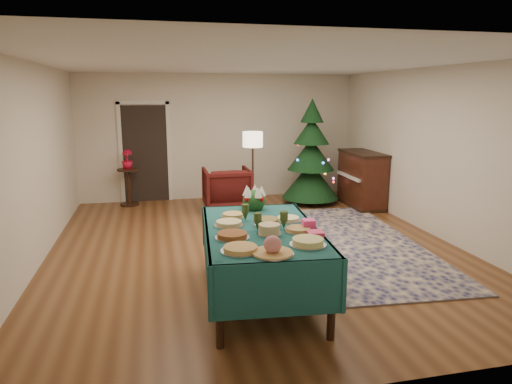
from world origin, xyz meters
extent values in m
plane|color=#593319|center=(0.00, 0.00, 0.00)|extent=(7.00, 7.00, 0.00)
plane|color=white|center=(0.00, 0.00, 2.70)|extent=(7.00, 7.00, 0.00)
plane|color=beige|center=(0.00, 3.50, 1.35)|extent=(6.00, 0.00, 6.00)
plane|color=beige|center=(0.00, -3.50, 1.35)|extent=(6.00, 0.00, 6.00)
plane|color=beige|center=(-3.00, 0.00, 1.35)|extent=(0.00, 7.00, 7.00)
plane|color=beige|center=(3.00, 0.00, 1.35)|extent=(0.00, 7.00, 7.00)
cube|color=black|center=(-1.60, 3.48, 1.02)|extent=(0.92, 0.02, 2.04)
cube|color=silver|center=(-2.10, 3.48, 1.05)|extent=(0.08, 0.04, 2.14)
cube|color=silver|center=(-1.10, 3.48, 1.05)|extent=(0.08, 0.04, 2.14)
cube|color=silver|center=(-1.60, 3.48, 2.10)|extent=(1.08, 0.04, 0.08)
cube|color=#131448|center=(0.88, -0.14, 0.01)|extent=(3.48, 4.41, 0.02)
cylinder|color=black|center=(-0.92, -2.67, 0.42)|extent=(0.08, 0.08, 0.83)
cylinder|color=black|center=(-0.75, -0.75, 0.42)|extent=(0.08, 0.08, 0.83)
cylinder|color=black|center=(0.12, -2.76, 0.42)|extent=(0.08, 0.08, 0.83)
cylinder|color=black|center=(0.29, -0.85, 0.42)|extent=(0.08, 0.08, 0.83)
cube|color=#164B4F|center=(-0.32, -1.76, 0.81)|extent=(1.40, 2.20, 0.04)
cube|color=#164B4F|center=(-0.23, -0.72, 0.57)|extent=(1.25, 0.14, 0.52)
cube|color=#164B4F|center=(-0.41, -2.80, 0.57)|extent=(1.25, 0.14, 0.52)
cube|color=#164B4F|center=(0.28, -1.81, 0.57)|extent=(0.22, 2.13, 0.52)
cube|color=#164B4F|center=(-0.91, -1.71, 0.57)|extent=(0.22, 2.13, 0.52)
cylinder|color=silver|center=(-0.68, -2.45, 0.84)|extent=(0.37, 0.37, 0.01)
cylinder|color=tan|center=(-0.68, -2.45, 0.86)|extent=(0.32, 0.32, 0.04)
cylinder|color=silver|center=(-0.41, -2.60, 0.84)|extent=(0.39, 0.39, 0.01)
sphere|color=#CC727A|center=(-0.41, -2.60, 0.93)|extent=(0.17, 0.17, 0.17)
cylinder|color=silver|center=(-0.01, -2.42, 0.84)|extent=(0.36, 0.36, 0.01)
cylinder|color=#D8D172|center=(-0.01, -2.42, 0.87)|extent=(0.31, 0.31, 0.06)
cylinder|color=silver|center=(-0.69, -2.04, 0.84)|extent=(0.36, 0.36, 0.01)
cylinder|color=brown|center=(-0.69, -2.04, 0.87)|extent=(0.30, 0.30, 0.04)
cylinder|color=silver|center=(-0.29, -2.01, 0.84)|extent=(0.26, 0.26, 0.01)
cylinder|color=tan|center=(-0.29, -2.01, 0.89)|extent=(0.22, 0.22, 0.10)
cylinder|color=silver|center=(0.04, -1.97, 0.84)|extent=(0.31, 0.31, 0.01)
cylinder|color=#B2844C|center=(0.04, -1.97, 0.86)|extent=(0.26, 0.26, 0.03)
cylinder|color=silver|center=(-0.65, -1.60, 0.84)|extent=(0.34, 0.34, 0.01)
cylinder|color=#D8BF7F|center=(-0.65, -1.60, 0.87)|extent=(0.29, 0.29, 0.04)
cylinder|color=silver|center=(-0.23, -1.67, 0.84)|extent=(0.30, 0.30, 0.01)
cylinder|color=maroon|center=(-0.23, -1.67, 0.88)|extent=(0.26, 0.26, 0.07)
cylinder|color=silver|center=(0.06, -1.55, 0.84)|extent=(0.30, 0.30, 0.01)
cylinder|color=#F2EACC|center=(0.06, -1.55, 0.86)|extent=(0.25, 0.25, 0.03)
cylinder|color=silver|center=(-0.54, -1.24, 0.84)|extent=(0.30, 0.30, 0.01)
cylinder|color=tan|center=(-0.54, -1.24, 0.86)|extent=(0.25, 0.25, 0.03)
cone|color=#2D471E|center=(-0.43, -1.42, 0.88)|extent=(0.08, 0.08, 0.10)
cylinder|color=#2D471E|center=(-0.43, -1.42, 0.97)|extent=(0.09, 0.09, 0.10)
cone|color=#2D471E|center=(-0.08, -1.84, 0.88)|extent=(0.08, 0.08, 0.10)
cylinder|color=#2D471E|center=(-0.08, -1.84, 0.97)|extent=(0.09, 0.09, 0.10)
cone|color=#2D471E|center=(-0.37, -1.83, 0.88)|extent=(0.08, 0.08, 0.10)
cylinder|color=#2D471E|center=(-0.37, -1.83, 0.97)|extent=(0.09, 0.09, 0.10)
cube|color=#F64473|center=(0.17, -2.14, 0.85)|extent=(0.18, 0.18, 0.04)
cube|color=#F74499|center=(0.17, -1.92, 0.89)|extent=(0.14, 0.14, 0.11)
sphere|color=#1E4C1E|center=(-0.22, -0.93, 0.94)|extent=(0.29, 0.29, 0.29)
cone|color=white|center=(-0.12, -0.93, 1.07)|extent=(0.11, 0.11, 0.13)
cone|color=white|center=(-0.19, -0.84, 1.07)|extent=(0.11, 0.11, 0.13)
cone|color=white|center=(-0.30, -0.88, 1.07)|extent=(0.11, 0.11, 0.13)
cone|color=white|center=(-0.30, -0.99, 1.07)|extent=(0.11, 0.11, 0.13)
cone|color=white|center=(-0.19, -1.03, 1.07)|extent=(0.11, 0.11, 0.13)
sphere|color=#B20C0F|center=(-0.12, -0.87, 0.99)|extent=(0.08, 0.08, 0.08)
sphere|color=#B20C0F|center=(-0.29, -0.83, 0.99)|extent=(0.08, 0.08, 0.08)
sphere|color=#B20C0F|center=(-0.32, -1.00, 0.99)|extent=(0.08, 0.08, 0.08)
sphere|color=#B20C0F|center=(-0.15, -1.03, 0.99)|extent=(0.08, 0.08, 0.08)
imported|color=#44100E|center=(-0.04, 2.36, 0.46)|extent=(0.91, 0.85, 0.93)
cylinder|color=#A57F3F|center=(0.41, 1.99, 0.01)|extent=(0.27, 0.27, 0.03)
cylinder|color=black|center=(0.41, 1.99, 0.72)|extent=(0.04, 0.04, 1.43)
cylinder|color=#FFEABF|center=(0.41, 1.99, 1.43)|extent=(0.38, 0.38, 0.29)
cylinder|color=black|center=(-1.96, 3.16, 0.02)|extent=(0.39, 0.39, 0.04)
cylinder|color=black|center=(-1.96, 3.16, 0.38)|extent=(0.09, 0.09, 0.71)
cylinder|color=black|center=(-1.96, 3.16, 0.75)|extent=(0.43, 0.43, 0.03)
imported|color=red|center=(-1.96, 3.16, 0.88)|extent=(0.22, 0.40, 0.22)
cylinder|color=black|center=(1.79, 2.57, 0.09)|extent=(0.13, 0.13, 0.17)
cone|color=black|center=(1.79, 2.57, 0.49)|extent=(1.20, 1.20, 0.76)
cone|color=black|center=(1.79, 2.57, 1.04)|extent=(0.98, 0.98, 0.65)
cone|color=black|center=(1.79, 2.57, 1.53)|extent=(0.74, 0.74, 0.55)
cone|color=black|center=(1.79, 2.57, 1.94)|extent=(0.48, 0.48, 0.49)
cube|color=black|center=(2.71, 2.04, 0.04)|extent=(0.59, 1.29, 0.07)
cube|color=black|center=(2.71, 2.04, 0.56)|extent=(0.57, 1.28, 1.05)
cube|color=black|center=(2.71, 2.04, 1.10)|extent=(0.60, 1.31, 0.05)
cube|color=white|center=(2.44, 2.05, 0.63)|extent=(0.13, 1.09, 0.05)
camera|label=1|loc=(-1.44, -6.43, 2.27)|focal=32.00mm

